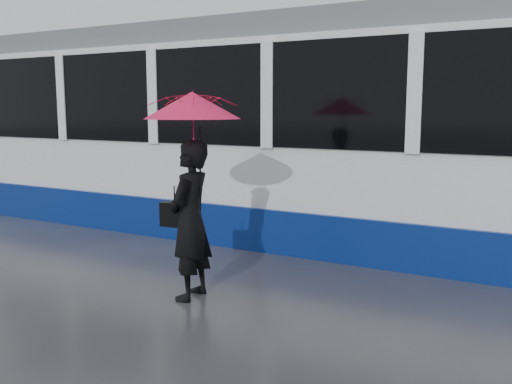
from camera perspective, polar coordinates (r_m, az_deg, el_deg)
The scene contains 6 objects.
ground at distance 6.67m, azimuth 2.25°, elevation -9.33°, with size 90.00×90.00×0.00m, color #27272B.
rails at distance 8.88m, azimuth 9.75°, elevation -4.85°, with size 34.00×1.51×0.02m.
tram at distance 8.25m, azimuth 20.95°, elevation 5.13°, with size 26.00×2.56×3.35m.
woman at distance 6.08m, azimuth -6.60°, elevation -2.84°, with size 0.62×0.41×1.70m, color black.
umbrella at distance 5.94m, azimuth -6.37°, elevation 6.74°, with size 1.12×1.12×1.15m.
handbag at distance 6.22m, azimuth -8.13°, elevation -2.23°, with size 0.32×0.17×0.44m.
Camera 1 is at (2.92, -5.64, 2.04)m, focal length 40.00 mm.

